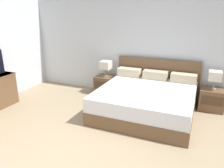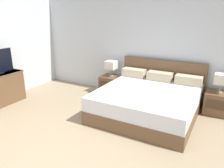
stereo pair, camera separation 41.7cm
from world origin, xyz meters
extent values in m
cube|color=silver|center=(0.00, 3.49, 1.28)|extent=(7.24, 0.06, 2.55)
cube|color=brown|center=(0.60, 2.36, 0.14)|extent=(1.99, 2.03, 0.28)
cube|color=silver|center=(0.60, 2.36, 0.43)|extent=(1.97, 2.01, 0.29)
cube|color=brown|center=(0.60, 3.39, 0.52)|extent=(2.07, 0.05, 1.04)
cube|color=#C6B28E|center=(-0.08, 3.20, 0.67)|extent=(0.58, 0.28, 0.20)
cube|color=#C6B28E|center=(0.60, 3.20, 0.67)|extent=(0.58, 0.28, 0.20)
cube|color=#C6B28E|center=(1.27, 3.20, 0.67)|extent=(0.58, 0.28, 0.20)
cube|color=brown|center=(-0.73, 3.17, 0.25)|extent=(0.53, 0.46, 0.49)
cube|color=#473120|center=(-0.73, 2.94, 0.30)|extent=(0.45, 0.01, 0.22)
cube|color=brown|center=(1.92, 3.17, 0.25)|extent=(0.53, 0.46, 0.49)
cube|color=#473120|center=(1.92, 2.94, 0.30)|extent=(0.45, 0.01, 0.22)
cylinder|color=gray|center=(-0.73, 3.17, 0.50)|extent=(0.11, 0.11, 0.02)
cylinder|color=gray|center=(-0.73, 3.17, 0.61)|extent=(0.02, 0.02, 0.19)
cube|color=beige|center=(-0.73, 3.17, 0.80)|extent=(0.27, 0.27, 0.21)
cylinder|color=gray|center=(1.92, 3.17, 0.50)|extent=(0.11, 0.11, 0.02)
cylinder|color=gray|center=(1.92, 3.17, 0.61)|extent=(0.02, 0.02, 0.19)
cube|color=beige|center=(1.92, 3.17, 0.80)|extent=(0.27, 0.27, 0.21)
camera|label=1|loc=(1.64, -1.98, 2.14)|focal=35.00mm
camera|label=2|loc=(2.01, -1.79, 2.14)|focal=35.00mm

